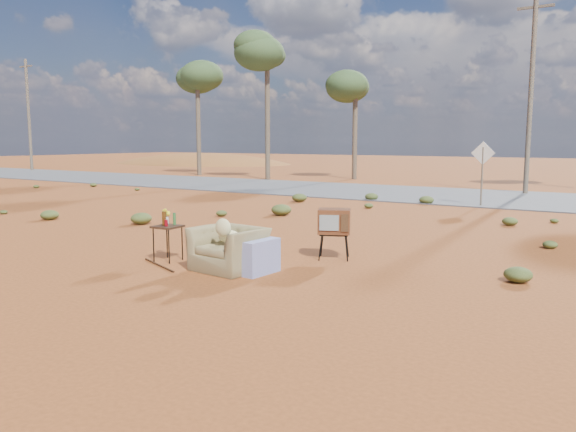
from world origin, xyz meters
The scene contains 14 objects.
ground centered at (0.00, 0.00, 0.00)m, with size 140.00×140.00×0.00m, color #94481D.
highway centered at (0.00, 15.00, 0.02)m, with size 140.00×7.00×0.04m, color #565659.
dirt_mound centered at (-30.00, 34.00, 0.00)m, with size 26.00×18.00×2.00m, color brown.
armchair centered at (0.20, 0.05, 0.46)m, with size 1.41×0.87×0.99m.
tv_unit centered at (1.22, 1.80, 0.71)m, with size 0.73×0.67×0.95m.
side_table centered at (-1.35, 0.04, 0.69)m, with size 0.48×0.48×0.94m.
rusty_bar centered at (-1.15, -0.40, 0.02)m, with size 0.03×0.03×1.28m, color #452412.
road_sign centered at (1.50, 12.00, 1.50)m, with size 0.78×0.06×2.19m.
eucalyptus_far_left centered at (-18.00, 20.00, 5.94)m, with size 3.20×3.20×7.10m.
eucalyptus_left centered at (-12.00, 19.00, 6.92)m, with size 3.20×3.20×8.10m.
eucalyptus_near_left centered at (-8.00, 22.00, 5.45)m, with size 3.20×3.20×6.60m.
utility_pole_west centered at (-32.00, 17.50, 4.15)m, with size 1.40×0.20×8.00m.
utility_pole_center centered at (2.00, 17.50, 4.15)m, with size 1.40×0.20×8.00m.
scrub_patch centered at (-0.82, 4.41, 0.14)m, with size 17.49×8.07×0.33m.
Camera 1 is at (6.03, -7.47, 2.23)m, focal length 35.00 mm.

